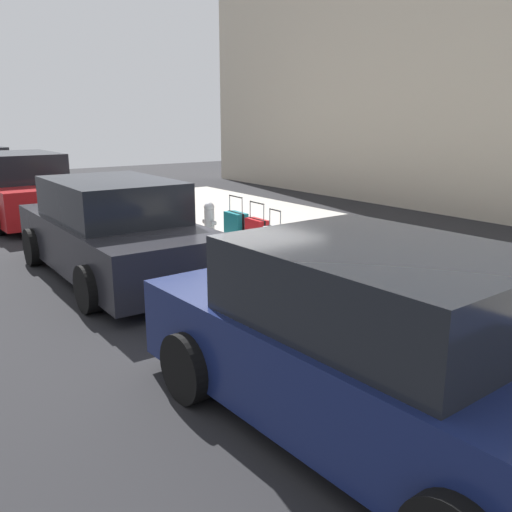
{
  "coord_description": "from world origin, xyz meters",
  "views": [
    {
      "loc": [
        -7.44,
        4.72,
        2.48
      ],
      "look_at": [
        -1.35,
        0.34,
        0.57
      ],
      "focal_mm": 38.36,
      "sensor_mm": 36.0,
      "label": 1
    }
  ],
  "objects_px": {
    "bollard_post": "(191,213)",
    "suitcase_silver_7": "(275,243)",
    "parked_car_charcoal_1": "(113,231)",
    "parked_car_red_2": "(21,189)",
    "suitcase_red_1": "(440,285)",
    "suitcase_navy_5": "(320,255)",
    "parked_car_navy_0": "(378,347)",
    "suitcase_olive_3": "(373,266)",
    "suitcase_red_8": "(257,236)",
    "suitcase_teal_9": "(236,230)",
    "suitcase_teal_2": "(399,277)",
    "suitcase_silver_0": "(483,296)",
    "fire_hydrant": "(209,219)",
    "suitcase_maroon_4": "(347,260)",
    "suitcase_black_6": "(297,247)"
  },
  "relations": [
    {
      "from": "suitcase_silver_0",
      "to": "fire_hydrant",
      "type": "height_order",
      "value": "suitcase_silver_0"
    },
    {
      "from": "suitcase_teal_2",
      "to": "parked_car_navy_0",
      "type": "height_order",
      "value": "parked_car_navy_0"
    },
    {
      "from": "bollard_post",
      "to": "suitcase_silver_7",
      "type": "bearing_deg",
      "value": -177.34
    },
    {
      "from": "suitcase_teal_9",
      "to": "parked_car_navy_0",
      "type": "distance_m",
      "value": 6.08
    },
    {
      "from": "suitcase_silver_0",
      "to": "suitcase_red_8",
      "type": "xyz_separation_m",
      "value": [
        4.39,
        -0.02,
        -0.08
      ]
    },
    {
      "from": "parked_car_red_2",
      "to": "bollard_post",
      "type": "bearing_deg",
      "value": -152.77
    },
    {
      "from": "suitcase_maroon_4",
      "to": "suitcase_navy_5",
      "type": "xyz_separation_m",
      "value": [
        0.6,
        -0.03,
        -0.05
      ]
    },
    {
      "from": "suitcase_teal_2",
      "to": "parked_car_navy_0",
      "type": "bearing_deg",
      "value": 126.46
    },
    {
      "from": "suitcase_olive_3",
      "to": "suitcase_red_8",
      "type": "relative_size",
      "value": 1.13
    },
    {
      "from": "suitcase_olive_3",
      "to": "suitcase_navy_5",
      "type": "relative_size",
      "value": 1.67
    },
    {
      "from": "suitcase_navy_5",
      "to": "parked_car_charcoal_1",
      "type": "xyz_separation_m",
      "value": [
        2.15,
        2.46,
        0.31
      ]
    },
    {
      "from": "suitcase_red_1",
      "to": "parked_car_charcoal_1",
      "type": "height_order",
      "value": "parked_car_charcoal_1"
    },
    {
      "from": "parked_car_charcoal_1",
      "to": "suitcase_olive_3",
      "type": "bearing_deg",
      "value": -143.8
    },
    {
      "from": "suitcase_silver_0",
      "to": "suitcase_teal_2",
      "type": "xyz_separation_m",
      "value": [
        1.16,
        0.04,
        -0.04
      ]
    },
    {
      "from": "suitcase_teal_9",
      "to": "parked_car_navy_0",
      "type": "height_order",
      "value": "parked_car_navy_0"
    },
    {
      "from": "suitcase_maroon_4",
      "to": "parked_car_charcoal_1",
      "type": "relative_size",
      "value": 0.15
    },
    {
      "from": "fire_hydrant",
      "to": "bollard_post",
      "type": "xyz_separation_m",
      "value": [
        0.48,
        0.15,
        0.06
      ]
    },
    {
      "from": "suitcase_black_6",
      "to": "parked_car_charcoal_1",
      "type": "distance_m",
      "value": 2.94
    },
    {
      "from": "fire_hydrant",
      "to": "suitcase_black_6",
      "type": "bearing_deg",
      "value": -178.98
    },
    {
      "from": "fire_hydrant",
      "to": "suitcase_navy_5",
      "type": "bearing_deg",
      "value": -179.1
    },
    {
      "from": "parked_car_charcoal_1",
      "to": "parked_car_red_2",
      "type": "relative_size",
      "value": 0.99
    },
    {
      "from": "suitcase_maroon_4",
      "to": "parked_car_navy_0",
      "type": "relative_size",
      "value": 0.16
    },
    {
      "from": "suitcase_teal_9",
      "to": "parked_car_charcoal_1",
      "type": "height_order",
      "value": "parked_car_charcoal_1"
    },
    {
      "from": "parked_car_red_2",
      "to": "suitcase_navy_5",
      "type": "bearing_deg",
      "value": -163.1
    },
    {
      "from": "suitcase_black_6",
      "to": "bollard_post",
      "type": "height_order",
      "value": "bollard_post"
    },
    {
      "from": "suitcase_silver_0",
      "to": "bollard_post",
      "type": "xyz_separation_m",
      "value": [
        6.49,
        0.14,
        0.04
      ]
    },
    {
      "from": "bollard_post",
      "to": "parked_car_charcoal_1",
      "type": "bearing_deg",
      "value": 124.61
    },
    {
      "from": "suitcase_olive_3",
      "to": "suitcase_teal_2",
      "type": "bearing_deg",
      "value": 174.29
    },
    {
      "from": "suitcase_red_1",
      "to": "parked_car_navy_0",
      "type": "xyz_separation_m",
      "value": [
        -1.18,
        2.43,
        0.23
      ]
    },
    {
      "from": "suitcase_navy_5",
      "to": "parked_car_navy_0",
      "type": "distance_m",
      "value": 4.18
    },
    {
      "from": "suitcase_teal_2",
      "to": "suitcase_olive_3",
      "type": "height_order",
      "value": "suitcase_olive_3"
    },
    {
      "from": "suitcase_maroon_4",
      "to": "suitcase_navy_5",
      "type": "height_order",
      "value": "suitcase_maroon_4"
    },
    {
      "from": "suitcase_red_1",
      "to": "suitcase_silver_7",
      "type": "bearing_deg",
      "value": 0.82
    },
    {
      "from": "suitcase_olive_3",
      "to": "suitcase_navy_5",
      "type": "height_order",
      "value": "suitcase_olive_3"
    },
    {
      "from": "fire_hydrant",
      "to": "suitcase_red_8",
      "type": "bearing_deg",
      "value": -179.98
    },
    {
      "from": "suitcase_maroon_4",
      "to": "suitcase_red_1",
      "type": "bearing_deg",
      "value": 179.82
    },
    {
      "from": "suitcase_black_6",
      "to": "suitcase_silver_7",
      "type": "xyz_separation_m",
      "value": [
        0.5,
        0.07,
        -0.03
      ]
    },
    {
      "from": "suitcase_navy_5",
      "to": "suitcase_maroon_4",
      "type": "bearing_deg",
      "value": 177.51
    },
    {
      "from": "suitcase_red_1",
      "to": "suitcase_black_6",
      "type": "distance_m",
      "value": 2.73
    },
    {
      "from": "suitcase_teal_9",
      "to": "suitcase_silver_7",
      "type": "bearing_deg",
      "value": -179.84
    },
    {
      "from": "suitcase_red_1",
      "to": "suitcase_black_6",
      "type": "xyz_separation_m",
      "value": [
        2.73,
        -0.03,
        -0.04
      ]
    },
    {
      "from": "suitcase_teal_2",
      "to": "suitcase_teal_9",
      "type": "bearing_deg",
      "value": -0.45
    },
    {
      "from": "fire_hydrant",
      "to": "parked_car_navy_0",
      "type": "distance_m",
      "value": 7.02
    },
    {
      "from": "suitcase_olive_3",
      "to": "parked_car_charcoal_1",
      "type": "height_order",
      "value": "parked_car_charcoal_1"
    },
    {
      "from": "suitcase_silver_0",
      "to": "fire_hydrant",
      "type": "relative_size",
      "value": 1.38
    },
    {
      "from": "suitcase_silver_0",
      "to": "parked_car_charcoal_1",
      "type": "height_order",
      "value": "parked_car_charcoal_1"
    },
    {
      "from": "suitcase_navy_5",
      "to": "fire_hydrant",
      "type": "xyz_separation_m",
      "value": [
        3.22,
        0.05,
        0.09
      ]
    },
    {
      "from": "suitcase_red_1",
      "to": "suitcase_navy_5",
      "type": "bearing_deg",
      "value": -0.81
    },
    {
      "from": "fire_hydrant",
      "to": "suitcase_silver_7",
      "type": "bearing_deg",
      "value": 179.3
    },
    {
      "from": "parked_car_red_2",
      "to": "parked_car_navy_0",
      "type": "bearing_deg",
      "value": 180.0
    }
  ]
}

